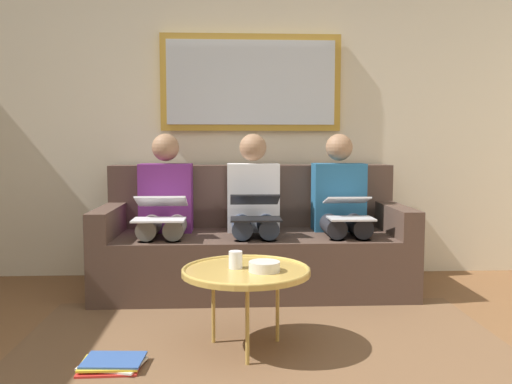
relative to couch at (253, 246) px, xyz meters
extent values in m
cube|color=beige|center=(0.00, -0.48, 0.99)|extent=(6.00, 0.12, 2.60)
cube|color=brown|center=(0.00, 1.27, -0.31)|extent=(2.60, 1.80, 0.01)
cube|color=#4C382D|center=(0.00, 0.07, -0.10)|extent=(2.20, 0.90, 0.42)
cube|color=#4C382D|center=(0.00, -0.28, 0.35)|extent=(2.20, 0.20, 0.48)
cube|color=#4C382D|center=(-1.03, 0.07, 0.21)|extent=(0.14, 0.90, 0.20)
cube|color=#4C382D|center=(1.03, 0.07, 0.21)|extent=(0.14, 0.90, 0.20)
cube|color=#B7892D|center=(0.00, -0.39, 1.24)|extent=(1.43, 0.04, 0.76)
cube|color=#B2B7BC|center=(0.00, -0.37, 1.24)|extent=(1.33, 0.01, 0.66)
cylinder|color=tan|center=(0.09, 1.22, 0.10)|extent=(0.66, 0.66, 0.03)
torus|color=tan|center=(0.09, 1.22, 0.11)|extent=(0.66, 0.66, 0.02)
cylinder|color=#B28E42|center=(0.09, 1.42, -0.11)|extent=(0.02, 0.02, 0.40)
cylinder|color=#B28E42|center=(-0.08, 1.12, -0.11)|extent=(0.02, 0.02, 0.40)
cylinder|color=#B28E42|center=(0.26, 1.12, -0.11)|extent=(0.02, 0.02, 0.40)
cylinder|color=silver|center=(0.14, 1.19, 0.16)|extent=(0.07, 0.07, 0.09)
cylinder|color=beige|center=(0.00, 1.27, 0.14)|extent=(0.16, 0.16, 0.05)
cube|color=#235B84|center=(-0.64, -0.03, 0.36)|extent=(0.38, 0.22, 0.50)
sphere|color=#997051|center=(-0.64, -0.03, 0.73)|extent=(0.20, 0.20, 0.20)
cylinder|color=#232328|center=(-0.73, 0.18, 0.18)|extent=(0.14, 0.42, 0.14)
cylinder|color=#232328|center=(-0.55, 0.18, 0.18)|extent=(0.14, 0.42, 0.14)
cylinder|color=#232328|center=(-0.73, 0.39, -0.10)|extent=(0.11, 0.11, 0.42)
cylinder|color=#232328|center=(-0.55, 0.39, -0.10)|extent=(0.11, 0.11, 0.42)
cube|color=silver|center=(-0.64, 0.39, 0.25)|extent=(0.30, 0.21, 0.01)
cube|color=silver|center=(-0.64, 0.25, 0.36)|extent=(0.30, 0.21, 0.07)
cube|color=#A5C6EA|center=(-0.64, 0.26, 0.37)|extent=(0.27, 0.18, 0.05)
cube|color=silver|center=(0.00, -0.03, 0.36)|extent=(0.38, 0.22, 0.50)
sphere|color=#997051|center=(0.00, -0.03, 0.73)|extent=(0.20, 0.20, 0.20)
cylinder|color=#384256|center=(-0.09, 0.18, 0.18)|extent=(0.14, 0.42, 0.14)
cylinder|color=#384256|center=(0.09, 0.18, 0.18)|extent=(0.14, 0.42, 0.14)
cylinder|color=#384256|center=(-0.09, 0.39, -0.10)|extent=(0.11, 0.11, 0.42)
cylinder|color=#384256|center=(0.09, 0.39, -0.10)|extent=(0.11, 0.11, 0.42)
cube|color=black|center=(0.00, 0.39, 0.25)|extent=(0.34, 0.23, 0.01)
cube|color=black|center=(0.00, 0.23, 0.37)|extent=(0.34, 0.22, 0.09)
cube|color=#A5C6EA|center=(0.00, 0.24, 0.37)|extent=(0.30, 0.19, 0.08)
cube|color=#66236B|center=(0.64, -0.03, 0.36)|extent=(0.38, 0.22, 0.50)
sphere|color=#997051|center=(0.64, -0.03, 0.73)|extent=(0.20, 0.20, 0.20)
cylinder|color=gray|center=(0.55, 0.18, 0.18)|extent=(0.14, 0.42, 0.14)
cylinder|color=gray|center=(0.73, 0.18, 0.18)|extent=(0.14, 0.42, 0.14)
cylinder|color=gray|center=(0.55, 0.39, -0.10)|extent=(0.11, 0.11, 0.42)
cylinder|color=gray|center=(0.73, 0.39, -0.10)|extent=(0.11, 0.11, 0.42)
cube|color=white|center=(0.64, 0.39, 0.25)|extent=(0.34, 0.22, 0.01)
cube|color=white|center=(0.64, 0.24, 0.36)|extent=(0.34, 0.21, 0.09)
cube|color=#A5C6EA|center=(0.64, 0.24, 0.37)|extent=(0.31, 0.18, 0.07)
cube|color=red|center=(0.74, 1.43, -0.30)|extent=(0.28, 0.21, 0.01)
cube|color=white|center=(0.74, 1.41, -0.29)|extent=(0.32, 0.26, 0.01)
cube|color=yellow|center=(0.74, 1.42, -0.28)|extent=(0.28, 0.20, 0.01)
cube|color=#33569E|center=(0.73, 1.42, -0.27)|extent=(0.29, 0.22, 0.01)
camera|label=1|loc=(0.17, 3.90, 0.75)|focal=37.44mm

